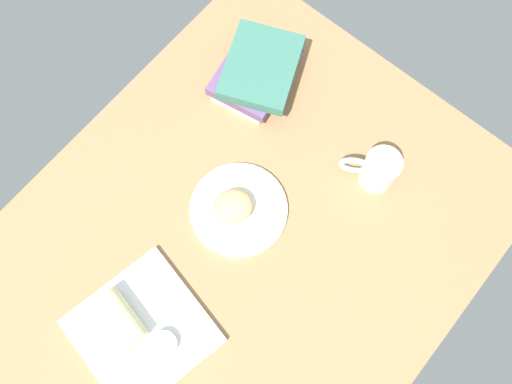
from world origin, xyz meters
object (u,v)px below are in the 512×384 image
(book_stack, at_px, (257,72))
(coffee_mug, at_px, (378,169))
(round_plate, at_px, (239,210))
(square_plate, at_px, (143,331))
(scone_pastry, at_px, (233,206))
(breakfast_wrap, at_px, (120,319))
(sauce_cup, at_px, (164,344))

(book_stack, bearing_deg, coffee_mug, 87.32)
(round_plate, relative_size, square_plate, 0.86)
(scone_pastry, bearing_deg, coffee_mug, 144.30)
(round_plate, xyz_separation_m, coffee_mug, (-0.25, 0.18, 0.04))
(breakfast_wrap, bearing_deg, scone_pastry, -172.57)
(round_plate, bearing_deg, book_stack, -147.29)
(round_plate, xyz_separation_m, breakfast_wrap, (0.33, -0.03, 0.04))
(coffee_mug, bearing_deg, round_plate, -35.38)
(square_plate, xyz_separation_m, book_stack, (-0.59, -0.19, 0.04))
(scone_pastry, height_order, breakfast_wrap, breakfast_wrap)
(sauce_cup, xyz_separation_m, coffee_mug, (-0.56, 0.11, 0.02))
(book_stack, bearing_deg, sauce_cup, 22.76)
(scone_pastry, xyz_separation_m, coffee_mug, (-0.26, 0.19, 0.01))
(book_stack, height_order, coffee_mug, coffee_mug)
(breakfast_wrap, relative_size, book_stack, 0.48)
(round_plate, relative_size, sauce_cup, 4.11)
(sauce_cup, distance_m, book_stack, 0.63)
(square_plate, distance_m, coffee_mug, 0.60)
(scone_pastry, bearing_deg, square_plate, 4.31)
(round_plate, height_order, square_plate, square_plate)
(scone_pastry, bearing_deg, breakfast_wrap, -3.52)
(round_plate, xyz_separation_m, book_stack, (-0.27, -0.17, 0.04))
(scone_pastry, relative_size, book_stack, 0.35)
(round_plate, xyz_separation_m, scone_pastry, (0.01, -0.01, 0.03))
(square_plate, relative_size, coffee_mug, 2.05)
(scone_pastry, bearing_deg, sauce_cup, 14.47)
(book_stack, bearing_deg, scone_pastry, 30.83)
(book_stack, bearing_deg, breakfast_wrap, 13.59)
(square_plate, distance_m, breakfast_wrap, 0.06)
(round_plate, relative_size, breakfast_wrap, 1.86)
(square_plate, xyz_separation_m, coffee_mug, (-0.57, 0.16, 0.04))
(scone_pastry, xyz_separation_m, breakfast_wrap, (0.32, -0.02, 0.01))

